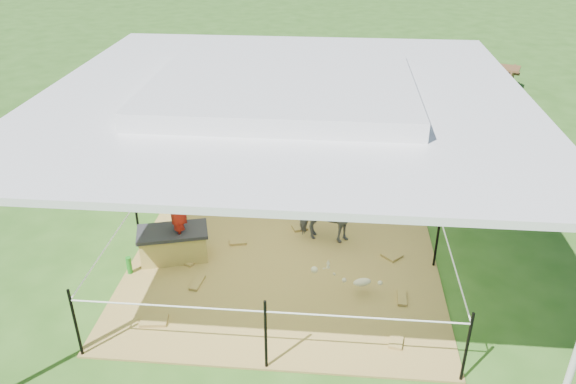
# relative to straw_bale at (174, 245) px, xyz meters

# --- Properties ---
(ground) EXTENTS (90.00, 90.00, 0.00)m
(ground) POSITION_rel_straw_bale_xyz_m (1.67, 0.15, -0.25)
(ground) COLOR #2D5919
(ground) RESTS_ON ground
(hay_patch) EXTENTS (4.60, 4.60, 0.03)m
(hay_patch) POSITION_rel_straw_bale_xyz_m (1.67, 0.15, -0.23)
(hay_patch) COLOR brown
(hay_patch) RESTS_ON ground
(canopy_tent) EXTENTS (6.30, 6.30, 2.90)m
(canopy_tent) POSITION_rel_straw_bale_xyz_m (1.67, 0.15, 2.44)
(canopy_tent) COLOR silver
(canopy_tent) RESTS_ON ground
(rope_fence) EXTENTS (4.54, 4.54, 1.00)m
(rope_fence) POSITION_rel_straw_bale_xyz_m (1.67, 0.15, 0.40)
(rope_fence) COLOR black
(rope_fence) RESTS_ON ground
(straw_bale) EXTENTS (1.07, 0.73, 0.43)m
(straw_bale) POSITION_rel_straw_bale_xyz_m (0.00, 0.00, 0.00)
(straw_bale) COLOR olive
(straw_bale) RESTS_ON hay_patch
(dark_cloth) EXTENTS (1.15, 0.80, 0.05)m
(dark_cloth) POSITION_rel_straw_bale_xyz_m (0.00, 0.00, 0.24)
(dark_cloth) COLOR black
(dark_cloth) RESTS_ON straw_bale
(woman) EXTENTS (0.38, 0.49, 1.17)m
(woman) POSITION_rel_straw_bale_xyz_m (0.10, -0.00, 0.80)
(woman) COLOR red
(woman) RESTS_ON straw_bale
(green_bottle) EXTENTS (0.09, 0.09, 0.27)m
(green_bottle) POSITION_rel_straw_bale_xyz_m (-0.55, -0.45, -0.08)
(green_bottle) COLOR #1B7B1D
(green_bottle) RESTS_ON hay_patch
(pony) EXTENTS (1.00, 0.55, 0.81)m
(pony) POSITION_rel_straw_bale_xyz_m (2.32, 0.66, 0.19)
(pony) COLOR #48484D
(pony) RESTS_ON hay_patch
(pink_hat) EXTENTS (0.25, 0.25, 0.12)m
(pink_hat) POSITION_rel_straw_bale_xyz_m (2.32, 0.66, 0.65)
(pink_hat) COLOR pink
(pink_hat) RESTS_ON pony
(foal) EXTENTS (0.90, 0.69, 0.44)m
(foal) POSITION_rel_straw_bale_xyz_m (2.83, -0.63, 0.00)
(foal) COLOR beige
(foal) RESTS_ON hay_patch
(trash_barrel) EXTENTS (0.66, 0.66, 0.98)m
(trash_barrel) POSITION_rel_straw_bale_xyz_m (5.87, 6.18, 0.24)
(trash_barrel) COLOR #1A31C3
(trash_barrel) RESTS_ON ground
(picnic_table_near) EXTENTS (2.10, 1.68, 0.79)m
(picnic_table_near) POSITION_rel_straw_bale_xyz_m (3.73, 8.70, 0.15)
(picnic_table_near) COLOR #522F1C
(picnic_table_near) RESTS_ON ground
(picnic_table_far) EXTENTS (1.89, 1.63, 0.66)m
(picnic_table_far) POSITION_rel_straw_bale_xyz_m (6.69, 9.24, 0.08)
(picnic_table_far) COLOR brown
(picnic_table_far) RESTS_ON ground
(distant_person) EXTENTS (0.63, 0.51, 1.22)m
(distant_person) POSITION_rel_straw_bale_xyz_m (3.76, 7.92, 0.36)
(distant_person) COLOR #2E63AE
(distant_person) RESTS_ON ground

